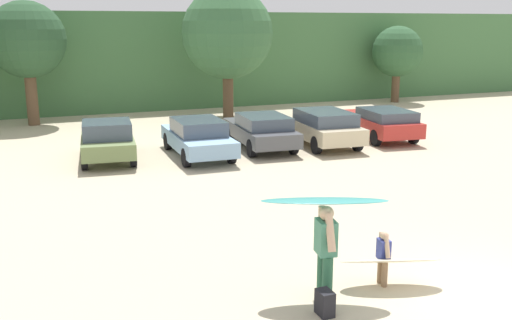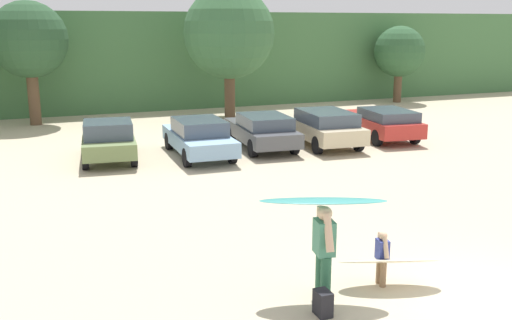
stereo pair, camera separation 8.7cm
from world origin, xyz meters
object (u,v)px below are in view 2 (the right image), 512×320
parked_car_champagne (324,126)px  surfboard_cream (390,261)px  parked_car_olive_green (108,140)px  person_adult (324,246)px  person_child (382,255)px  parked_car_red (381,122)px  surfboard_teal (323,201)px  parked_car_sky_blue (199,137)px  backpack_dropped (323,303)px  parked_car_dark_gray (262,130)px

parked_car_champagne → surfboard_cream: 13.24m
parked_car_olive_green → person_adult: person_adult is taller
person_adult → person_child: person_adult is taller
parked_car_champagne → parked_car_red: size_ratio=0.95×
parked_car_red → parked_car_olive_green: bearing=95.7°
parked_car_red → surfboard_teal: bearing=149.1°
parked_car_sky_blue → surfboard_cream: size_ratio=2.35×
parked_car_olive_green → surfboard_cream: (3.44, -12.75, -0.26)m
parked_car_sky_blue → backpack_dropped: bearing=175.0°
parked_car_sky_blue → person_child: bearing=-177.7°
parked_car_sky_blue → parked_car_dark_gray: (2.78, 0.47, -0.01)m
parked_car_red → surfboard_teal: (-9.51, -12.33, 1.06)m
person_adult → parked_car_dark_gray: bearing=-97.2°
parked_car_dark_gray → parked_car_champagne: parked_car_champagne is taller
parked_car_dark_gray → parked_car_red: size_ratio=0.97×
person_child → parked_car_sky_blue: bearing=-79.2°
parked_car_dark_gray → person_adult: (-3.97, -12.54, 0.23)m
person_child → surfboard_cream: 0.18m
parked_car_sky_blue → person_child: parked_car_sky_blue is taller
person_child → surfboard_cream: size_ratio=0.53×
parked_car_champagne → person_child: (-5.25, -12.07, -0.19)m
parked_car_dark_gray → person_adult: size_ratio=2.78×
parked_car_sky_blue → person_child: size_ratio=4.41×
person_child → backpack_dropped: size_ratio=2.41×
parked_car_sky_blue → parked_car_red: size_ratio=0.96×
person_child → surfboard_cream: bearing=139.3°
parked_car_olive_green → surfboard_teal: bearing=-163.8°
person_adult → surfboard_teal: size_ratio=0.73×
parked_car_olive_green → parked_car_red: 11.61m
parked_car_red → backpack_dropped: (-9.87, -13.08, -0.52)m
parked_car_champagne → parked_car_red: 3.03m
person_adult → backpack_dropped: 1.06m
parked_car_sky_blue → person_adult: person_adult is taller
parked_car_olive_green → parked_car_sky_blue: bearing=-93.4°
parked_car_champagne → person_child: bearing=161.0°
parked_car_sky_blue → parked_car_champagne: (5.33, 0.02, 0.04)m
person_adult → surfboard_cream: person_adult is taller
parked_car_sky_blue → parked_car_dark_gray: size_ratio=0.99×
parked_car_red → surfboard_cream: (-8.16, -12.54, -0.23)m
parked_car_red → surfboard_teal: 15.61m
person_adult → surfboard_cream: bearing=-174.2°
parked_car_olive_green → backpack_dropped: (1.73, -13.29, -0.56)m
backpack_dropped → parked_car_champagne: bearing=61.7°
parked_car_olive_green → parked_car_red: size_ratio=0.85×
parked_car_champagne → person_adult: person_adult is taller
parked_car_olive_green → backpack_dropped: parked_car_olive_green is taller
person_child → backpack_dropped: bearing=32.5°
parked_car_dark_gray → surfboard_teal: (-3.95, -12.43, 1.05)m
parked_car_champagne → surfboard_teal: surfboard_teal is taller
parked_car_champagne → person_child: parked_car_champagne is taller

